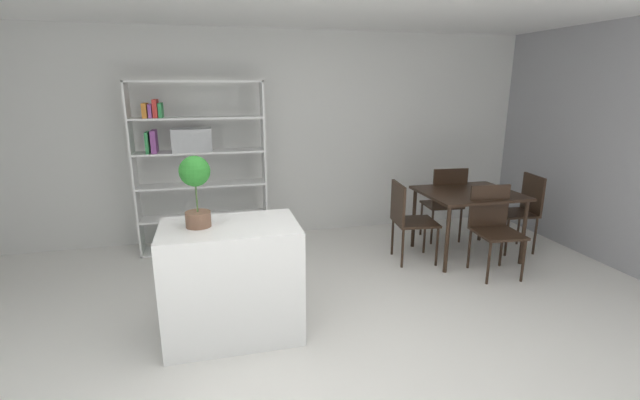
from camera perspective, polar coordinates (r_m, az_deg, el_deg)
The scene contains 10 objects.
ground_plane at distance 3.35m, azimuth -1.86°, elevation -20.60°, with size 10.14×10.14×0.00m, color silver.
back_partition at distance 5.63m, azimuth -8.35°, elevation 8.22°, with size 7.36×0.06×2.60m, color silver.
kitchen_island at distance 3.54m, azimuth -11.46°, elevation -10.28°, with size 1.04×0.67×0.91m, color white.
potted_plant_on_island at distance 3.30m, azimuth -16.01°, elevation 2.02°, with size 0.22×0.22×0.53m.
open_bookshelf at distance 5.26m, azimuth -16.24°, elevation 5.08°, with size 1.49×0.30×1.99m.
dining_table at distance 5.24m, azimuth 18.89°, elevation 0.19°, with size 1.06×0.90×0.76m.
dining_chair_window_side at distance 5.69m, azimuth 25.13°, elevation -0.72°, with size 0.46×0.45×0.92m.
dining_chair_island_side at distance 4.93m, azimuth 11.33°, elevation -1.97°, with size 0.50×0.49×0.90m.
dining_chair_near at distance 4.91m, azimuth 21.78°, elevation -2.73°, with size 0.48×0.50×0.92m.
dining_chair_far at distance 5.65m, azimuth 16.15°, elevation 0.20°, with size 0.47×0.45×0.96m.
Camera 1 is at (-0.57, -2.67, 1.95)m, focal length 24.39 mm.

